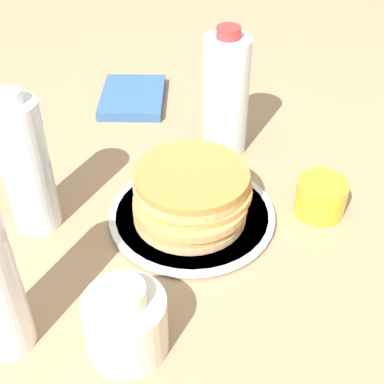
{
  "coord_description": "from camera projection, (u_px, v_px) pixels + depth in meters",
  "views": [
    {
      "loc": [
        -0.6,
        0.24,
        0.56
      ],
      "look_at": [
        -0.03,
        -0.01,
        0.05
      ],
      "focal_mm": 50.0,
      "sensor_mm": 36.0,
      "label": 1
    }
  ],
  "objects": [
    {
      "name": "ground_plane",
      "position": [
        182.0,
        209.0,
        0.86
      ],
      "size": [
        4.0,
        4.0,
        0.0
      ],
      "primitive_type": "plane",
      "color": "#9E7F5B"
    },
    {
      "name": "plate",
      "position": [
        192.0,
        215.0,
        0.84
      ],
      "size": [
        0.26,
        0.26,
        0.01
      ],
      "color": "silver",
      "rests_on": "ground_plane"
    },
    {
      "name": "pancake_stack",
      "position": [
        192.0,
        195.0,
        0.81
      ],
      "size": [
        0.19,
        0.18,
        0.07
      ],
      "color": "#E4AF7A",
      "rests_on": "plate"
    },
    {
      "name": "juice_glass",
      "position": [
        321.0,
        197.0,
        0.84
      ],
      "size": [
        0.08,
        0.08,
        0.06
      ],
      "color": "yellow",
      "rests_on": "ground_plane"
    },
    {
      "name": "cream_jug",
      "position": [
        126.0,
        322.0,
        0.63
      ],
      "size": [
        0.1,
        0.1,
        0.11
      ],
      "color": "beige",
      "rests_on": "ground_plane"
    },
    {
      "name": "water_bottle_near",
      "position": [
        226.0,
        96.0,
        0.92
      ],
      "size": [
        0.08,
        0.08,
        0.23
      ],
      "color": "silver",
      "rests_on": "ground_plane"
    },
    {
      "name": "water_bottle_mid",
      "position": [
        26.0,
        166.0,
        0.77
      ],
      "size": [
        0.07,
        0.07,
        0.23
      ],
      "color": "silver",
      "rests_on": "ground_plane"
    },
    {
      "name": "napkin",
      "position": [
        133.0,
        97.0,
        1.12
      ],
      "size": [
        0.21,
        0.19,
        0.02
      ],
      "color": "#33598C",
      "rests_on": "ground_plane"
    }
  ]
}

